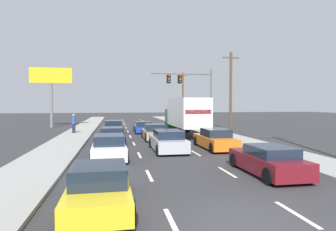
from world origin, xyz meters
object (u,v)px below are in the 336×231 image
object	(u,v)px
car_blue	(143,127)
traffic_signal_mast	(187,85)
car_yellow	(99,188)
car_orange	(215,140)
car_tan	(155,132)
car_maroon	(268,161)
car_navy	(112,136)
car_silver	(168,141)
box_truck	(185,114)
roadside_billboard	(51,84)
car_white	(109,147)
car_black	(113,127)
pedestrian_near_corner	(74,123)
utility_pole_mid	(231,91)
utility_pole_far	(183,96)

from	to	relation	value
car_blue	traffic_signal_mast	size ratio (longest dim) A/B	0.60
car_yellow	car_orange	world-z (taller)	car_orange
car_tan	car_maroon	world-z (taller)	car_tan
car_blue	car_orange	size ratio (longest dim) A/B	0.96
car_navy	car_yellow	world-z (taller)	car_yellow
car_yellow	car_silver	distance (m)	10.36
car_yellow	car_maroon	world-z (taller)	car_yellow
box_truck	car_navy	bearing A→B (deg)	-149.19
car_navy	car_tan	size ratio (longest dim) A/B	1.07
car_blue	roadside_billboard	xyz separation A→B (m)	(-10.71, 8.39, 4.99)
car_white	car_blue	xyz separation A→B (m)	(3.22, 14.46, -0.08)
car_blue	roadside_billboard	size ratio (longest dim) A/B	0.59
car_yellow	car_silver	world-z (taller)	car_silver
car_yellow	car_silver	size ratio (longest dim) A/B	0.94
car_black	car_maroon	bearing A→B (deg)	-71.44
car_maroon	pedestrian_near_corner	xyz separation A→B (m)	(-10.28, 18.66, 0.49)
car_orange	pedestrian_near_corner	size ratio (longest dim) A/B	2.50
car_maroon	roadside_billboard	distance (m)	31.49
car_black	utility_pole_mid	world-z (taller)	utility_pole_mid
car_silver	box_truck	world-z (taller)	box_truck
utility_pole_mid	car_silver	bearing A→B (deg)	-127.25
car_blue	car_tan	xyz separation A→B (m)	(0.38, -6.31, 0.06)
car_tan	car_orange	xyz separation A→B (m)	(3.26, -5.74, 0.02)
car_tan	car_silver	bearing A→B (deg)	-89.97
car_silver	box_truck	bearing A→B (deg)	69.52
car_blue	pedestrian_near_corner	xyz separation A→B (m)	(-6.86, -0.66, 0.54)
car_navy	box_truck	world-z (taller)	box_truck
traffic_signal_mast	roadside_billboard	distance (m)	17.01
car_blue	car_yellow	bearing A→B (deg)	-98.66
box_truck	pedestrian_near_corner	world-z (taller)	box_truck
car_orange	traffic_signal_mast	bearing A→B (deg)	82.89
box_truck	pedestrian_near_corner	size ratio (longest dim) A/B	4.77
box_truck	pedestrian_near_corner	xyz separation A→B (m)	(-10.43, 3.23, -0.96)
utility_pole_far	roadside_billboard	world-z (taller)	utility_pole_far
car_black	utility_pole_far	bearing A→B (deg)	60.53
car_silver	car_orange	distance (m)	3.28
traffic_signal_mast	car_navy	bearing A→B (deg)	-127.36
box_truck	utility_pole_far	bearing A→B (deg)	77.44
pedestrian_near_corner	roadside_billboard	bearing A→B (deg)	113.06
car_orange	pedestrian_near_corner	bearing A→B (deg)	132.67
car_white	utility_pole_far	xyz separation A→B (m)	(12.52, 36.25, 3.87)
car_white	pedestrian_near_corner	distance (m)	14.28
car_blue	box_truck	xyz separation A→B (m)	(3.57, -3.89, 1.50)
car_navy	utility_pole_mid	distance (m)	14.87
car_maroon	car_white	bearing A→B (deg)	143.82
car_yellow	car_maroon	distance (m)	7.33
car_maroon	traffic_signal_mast	world-z (taller)	traffic_signal_mast
utility_pole_mid	box_truck	bearing A→B (deg)	-150.84
car_maroon	pedestrian_near_corner	size ratio (longest dim) A/B	2.30
utility_pole_mid	roadside_billboard	size ratio (longest dim) A/B	1.13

